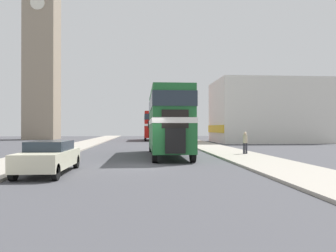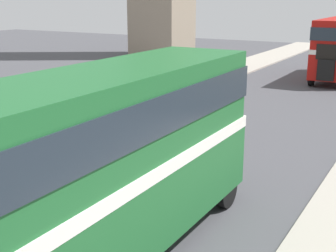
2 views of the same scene
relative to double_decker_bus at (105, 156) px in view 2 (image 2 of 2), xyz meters
The scene contains 1 object.
double_decker_bus is the anchor object (origin of this frame).
Camera 2 is at (7.68, -1.69, 5.90)m, focal length 50.00 mm.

